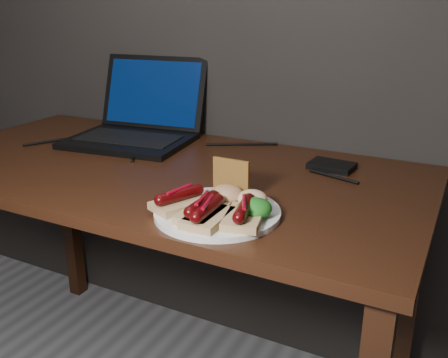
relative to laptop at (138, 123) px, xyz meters
name	(u,v)px	position (x,y,z in m)	size (l,w,h in m)	color
desk	(159,197)	(0.21, -0.20, -0.14)	(1.40, 0.70, 0.75)	#38190E
laptop	(138,123)	(0.00, 0.00, 0.00)	(0.40, 0.40, 0.25)	black
hard_drive	(332,166)	(0.63, -0.01, -0.04)	(0.11, 0.08, 0.02)	black
desk_cables	(177,150)	(0.18, -0.06, -0.05)	(0.99, 0.37, 0.01)	black
plate	(217,212)	(0.50, -0.41, -0.05)	(0.26, 0.26, 0.01)	silver
bread_sausage_left	(180,200)	(0.43, -0.44, -0.02)	(0.11, 0.13, 0.04)	tan
bread_sausage_center	(202,209)	(0.49, -0.46, -0.02)	(0.07, 0.12, 0.04)	tan
bread_sausage_right	(244,214)	(0.58, -0.44, -0.02)	(0.09, 0.13, 0.04)	tan
bread_sausage_extra	(208,214)	(0.51, -0.47, -0.02)	(0.07, 0.12, 0.04)	tan
crispbread	(231,178)	(0.49, -0.33, 0.00)	(0.09, 0.01, 0.09)	olive
salad_greens	(255,208)	(0.59, -0.41, -0.02)	(0.07, 0.07, 0.04)	#115713
salsa_mound	(226,194)	(0.50, -0.37, -0.02)	(0.07, 0.07, 0.04)	#A42F10
coleslaw_mound	(252,199)	(0.56, -0.36, -0.02)	(0.06, 0.06, 0.04)	beige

